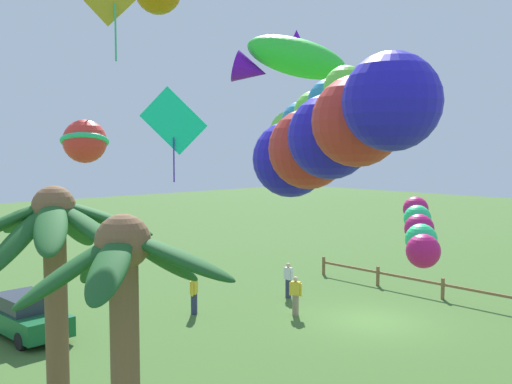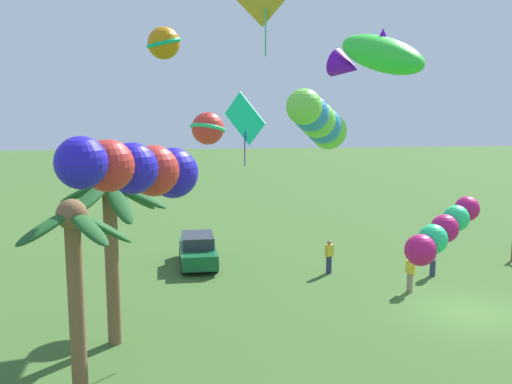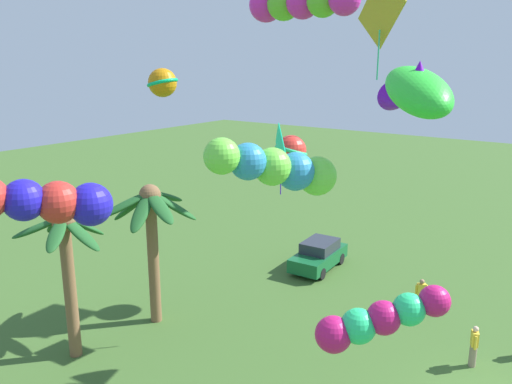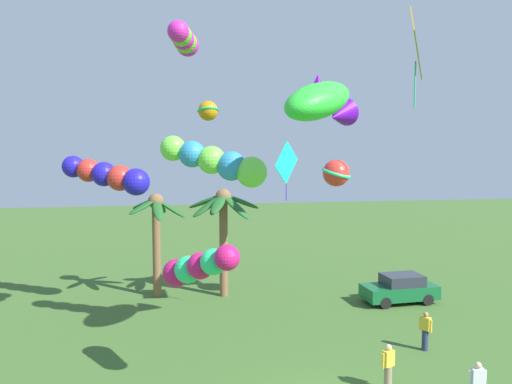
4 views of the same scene
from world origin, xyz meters
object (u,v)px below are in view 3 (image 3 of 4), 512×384
at_px(parked_car_0, 319,255).
at_px(kite_tube_1, 377,320).
at_px(kite_tube_0, 278,168).
at_px(spectator_2, 474,346).
at_px(kite_tube_3, 298,2).
at_px(kite_fish_6, 415,92).
at_px(spectator_1, 421,296).
at_px(palm_tree_1, 66,251).
at_px(palm_tree_0, 150,218).
at_px(kite_ball_2, 162,83).
at_px(kite_ball_5, 291,150).
at_px(kite_diamond_8, 281,150).
at_px(kite_diamond_4, 381,12).
at_px(kite_tube_7, 33,201).

relative_size(parked_car_0, kite_tube_1, 1.34).
xyz_separation_m(parked_car_0, kite_tube_0, (-10.07, -3.97, 6.88)).
bearing_deg(kite_tube_0, spectator_2, -43.55).
distance_m(kite_tube_3, kite_fish_6, 5.55).
bearing_deg(kite_tube_0, spectator_1, -14.50).
height_order(kite_tube_1, kite_fish_6, kite_fish_6).
bearing_deg(spectator_2, palm_tree_1, 122.91).
bearing_deg(spectator_1, kite_tube_1, -169.72).
bearing_deg(kite_fish_6, parked_car_0, 45.91).
distance_m(palm_tree_1, parked_car_0, 13.61).
xyz_separation_m(palm_tree_0, kite_fish_6, (2.57, -9.60, 5.25)).
relative_size(spectator_1, kite_fish_6, 0.40).
bearing_deg(kite_tube_3, kite_tube_1, -83.46).
bearing_deg(parked_car_0, kite_ball_2, 175.12).
distance_m(kite_ball_2, kite_ball_5, 7.09).
distance_m(kite_tube_1, kite_tube_3, 8.31).
distance_m(spectator_1, kite_tube_1, 9.99).
height_order(spectator_2, kite_diamond_8, kite_diamond_8).
bearing_deg(palm_tree_0, kite_tube_0, -97.94).
bearing_deg(kite_tube_1, kite_diamond_8, 53.17).
xyz_separation_m(spectator_2, kite_diamond_4, (3.69, 5.82, 11.95)).
bearing_deg(kite_diamond_8, parked_car_0, 15.49).
relative_size(parked_car_0, kite_fish_6, 1.00).
bearing_deg(palm_tree_0, kite_diamond_8, -62.27).
height_order(kite_ball_2, kite_diamond_8, kite_ball_2).
height_order(palm_tree_1, kite_ball_5, kite_ball_5).
bearing_deg(kite_diamond_8, kite_tube_3, -143.49).
distance_m(kite_ball_2, kite_tube_3, 6.68).
distance_m(palm_tree_1, kite_diamond_4, 15.88).
distance_m(spectator_2, kite_tube_3, 13.62).
bearing_deg(kite_tube_0, palm_tree_0, 82.06).
bearing_deg(kite_tube_1, kite_tube_0, 74.87).
height_order(parked_car_0, kite_tube_1, kite_tube_1).
bearing_deg(spectator_1, kite_ball_5, 109.27).
bearing_deg(kite_tube_1, palm_tree_0, 79.44).
relative_size(palm_tree_1, spectator_2, 3.61).
bearing_deg(kite_ball_5, palm_tree_1, 156.79).
relative_size(kite_tube_0, kite_tube_3, 1.30).
distance_m(parked_car_0, kite_tube_7, 16.22).
relative_size(parked_car_0, kite_diamond_4, 0.90).
bearing_deg(palm_tree_0, kite_ball_5, -32.26).
relative_size(kite_tube_3, kite_diamond_8, 1.19).
bearing_deg(kite_tube_7, kite_tube_3, -61.43).
xyz_separation_m(spectator_1, kite_fish_6, (-4.69, -0.66, 9.00)).
bearing_deg(kite_diamond_4, kite_tube_1, -155.33).
xyz_separation_m(palm_tree_0, kite_diamond_4, (8.03, -6.01, 8.21)).
distance_m(kite_tube_0, kite_tube_1, 5.21).
xyz_separation_m(kite_tube_0, kite_fish_6, (3.52, -2.79, 2.18)).
height_order(kite_ball_2, kite_tube_3, kite_tube_3).
relative_size(spectator_1, kite_diamond_8, 0.58).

